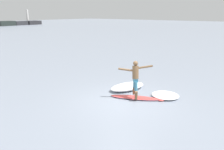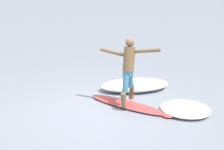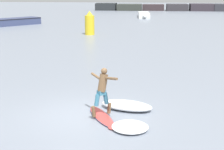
{
  "view_description": "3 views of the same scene",
  "coord_description": "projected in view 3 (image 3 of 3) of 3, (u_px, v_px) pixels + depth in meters",
  "views": [
    {
      "loc": [
        -7.3,
        -5.26,
        3.84
      ],
      "look_at": [
        0.18,
        0.77,
        1.08
      ],
      "focal_mm": 35.0,
      "sensor_mm": 36.0,
      "label": 1
    },
    {
      "loc": [
        -3.8,
        -7.9,
        3.59
      ],
      "look_at": [
        0.66,
        0.62,
        0.62
      ],
      "focal_mm": 60.0,
      "sensor_mm": 36.0,
      "label": 2
    },
    {
      "loc": [
        2.51,
        -12.41,
        4.43
      ],
      "look_at": [
        0.88,
        1.4,
        1.16
      ],
      "focal_mm": 60.0,
      "sensor_mm": 36.0,
      "label": 3
    }
  ],
  "objects": [
    {
      "name": "channel_marker_buoy",
      "position": [
        90.0,
        24.0,
        35.51
      ],
      "size": [
        0.91,
        0.91,
        2.25
      ],
      "color": "yellow",
      "rests_on": "ground"
    },
    {
      "name": "small_boat_offshore",
      "position": [
        14.0,
        21.0,
        44.63
      ],
      "size": [
        5.37,
        6.26,
        0.84
      ],
      "color": "#39436A",
      "rests_on": "ground"
    },
    {
      "name": "surfboard",
      "position": [
        102.0,
        117.0,
        13.0
      ],
      "size": [
        1.47,
        2.41,
        0.22
      ],
      "color": "#DC4642",
      "rests_on": "ground"
    },
    {
      "name": "wave_foam_at_tail",
      "position": [
        130.0,
        127.0,
        11.94
      ],
      "size": [
        1.48,
        1.54,
        0.16
      ],
      "color": "white",
      "rests_on": "ground"
    },
    {
      "name": "fishing_boat_near_jetty",
      "position": [
        144.0,
        15.0,
        56.36
      ],
      "size": [
        2.07,
        7.19,
        0.7
      ],
      "color": "white",
      "rests_on": "ground"
    },
    {
      "name": "rock_jetty_breakwater",
      "position": [
        214.0,
        7.0,
        71.55
      ],
      "size": [
        45.93,
        4.5,
        4.77
      ],
      "color": "#26292C",
      "rests_on": "ground"
    },
    {
      "name": "ground_plane",
      "position": [
        83.0,
        115.0,
        13.3
      ],
      "size": [
        200.0,
        200.0,
        0.0
      ],
      "primitive_type": "plane",
      "color": "gray"
    },
    {
      "name": "wave_foam_at_nose",
      "position": [
        127.0,
        105.0,
        13.88
      ],
      "size": [
        2.18,
        1.53,
        0.3
      ],
      "color": "white",
      "rests_on": "ground"
    },
    {
      "name": "surfer",
      "position": [
        102.0,
        88.0,
        12.84
      ],
      "size": [
        1.11,
        1.23,
        1.67
      ],
      "color": "brown",
      "rests_on": "surfboard"
    }
  ]
}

